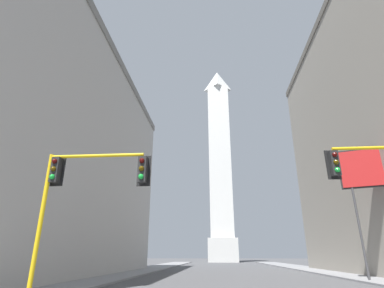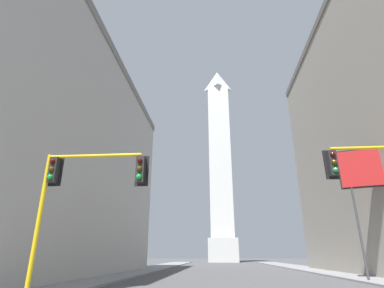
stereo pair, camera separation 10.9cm
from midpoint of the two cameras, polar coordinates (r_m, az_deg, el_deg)
name	(u,v)px [view 2 (the right image)]	position (r m, az deg, el deg)	size (l,w,h in m)	color
sidewalk_left	(128,273)	(36.50, -11.94, -22.86)	(5.00, 107.12, 0.15)	gray
sidewalk_right	(341,274)	(37.35, 26.57, -21.22)	(5.00, 107.12, 0.15)	gray
obelisk	(220,161)	(96.47, 5.40, -3.25)	(8.50, 8.50, 63.53)	silver
traffic_light_near_left	(78,187)	(13.47, -20.71, -7.62)	(4.59, 0.51, 6.01)	yellow
billboard_sign	(369,172)	(28.53, 30.82, -4.68)	(4.35, 1.63, 10.31)	#3F3F42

